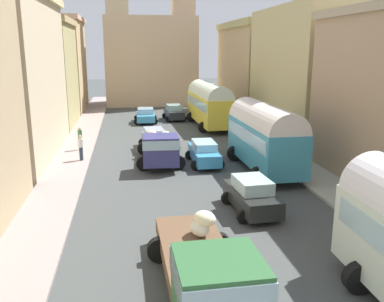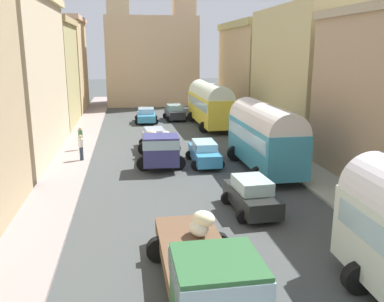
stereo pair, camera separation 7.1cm
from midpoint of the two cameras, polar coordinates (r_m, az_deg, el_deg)
name	(u,v)px [view 2 (the right image)]	position (r m, az deg, el deg)	size (l,w,h in m)	color
ground_plane	(174,147)	(32.14, -2.45, 0.59)	(154.00, 154.00, 0.00)	#404444
sidewalk_left	(77,149)	(32.17, -15.40, 0.24)	(2.50, 70.00, 0.14)	gray
sidewalk_right	(264,143)	(33.67, 9.90, 1.12)	(2.50, 70.00, 0.14)	#999F92
building_left_2	(7,76)	(31.10, -23.92, 9.40)	(6.31, 14.14, 11.10)	#C7B392
building_left_3	(48,73)	(42.82, -19.10, 10.04)	(5.21, 9.34, 10.14)	tan
building_left_4	(63,64)	(53.32, -17.26, 11.25)	(5.43, 10.00, 11.04)	tan
building_right_2	(300,74)	(35.99, 14.57, 10.17)	(4.42, 13.08, 10.67)	tan
building_right_3	(254,68)	(49.35, 8.58, 11.15)	(5.87, 14.11, 10.34)	tan
distant_church	(152,52)	(56.91, -5.49, 13.39)	(11.96, 6.41, 20.12)	#D6B58E
parked_bus_1	(265,134)	(25.70, 9.98, 2.25)	(3.34, 8.20, 4.13)	teal
parked_bus_2	(210,102)	(40.28, 2.49, 6.66)	(3.49, 9.78, 4.24)	yellow
cargo_truck_0	(206,272)	(12.16, 2.16, -16.23)	(3.08, 7.23, 2.38)	#2C5D33
cargo_truck_1	(160,147)	(26.91, -4.28, 0.52)	(3.24, 6.88, 2.22)	navy
car_0	(155,139)	(31.13, -5.07, 1.62)	(2.31, 4.22, 1.60)	gray
car_1	(146,115)	(42.97, -6.24, 4.88)	(2.45, 4.03, 1.48)	#3A90C1
car_2	(252,195)	(19.36, 8.26, -6.04)	(2.35, 3.88, 1.62)	black
car_3	(204,153)	(27.10, 1.77, -0.23)	(2.17, 4.30, 1.52)	#398CC4
car_4	(175,112)	(44.32, -2.34, 5.30)	(2.37, 3.85, 1.64)	#25282D
pedestrian_0	(81,147)	(28.43, -14.87, 0.56)	(0.42, 0.42, 1.84)	#2A3442
pedestrian_1	(81,137)	(31.46, -14.94, 1.82)	(0.45, 0.45, 1.83)	#817553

